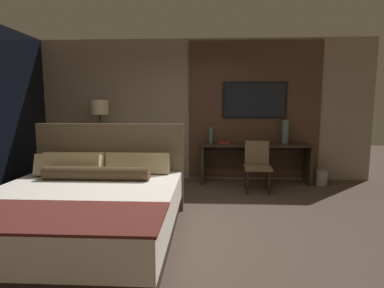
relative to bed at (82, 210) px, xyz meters
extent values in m
plane|color=#4C3D33|center=(1.03, 0.33, -0.34)|extent=(16.00, 16.00, 0.00)
cube|color=gray|center=(1.03, 2.93, 1.06)|extent=(7.20, 0.06, 2.80)
cube|color=#4C3323|center=(2.31, 2.89, 1.06)|extent=(2.59, 0.03, 2.70)
cube|color=#33281E|center=(0.01, -0.12, -0.23)|extent=(1.98, 2.08, 0.22)
cube|color=silver|center=(0.01, -0.12, 0.05)|extent=(2.05, 2.14, 0.35)
cube|color=#56231E|center=(0.01, -0.82, 0.24)|extent=(2.07, 0.75, 0.02)
cube|color=brown|center=(0.01, 0.99, 0.28)|extent=(2.09, 0.08, 1.24)
cube|color=tan|center=(-0.43, 0.85, 0.37)|extent=(0.86, 0.23, 0.31)
cube|color=tan|center=(0.44, 0.85, 0.37)|extent=(0.86, 0.23, 0.31)
cube|color=tan|center=(-0.43, 0.64, 0.37)|extent=(0.86, 0.25, 0.32)
cylinder|color=#4C3823|center=(0.01, 0.44, 0.32)|extent=(1.33, 0.17, 0.17)
cube|color=#2D2319|center=(2.31, 2.62, 0.40)|extent=(2.09, 0.49, 0.03)
cube|color=#2D2319|center=(1.30, 2.62, 0.02)|extent=(0.06, 0.44, 0.73)
cube|color=#2D2319|center=(3.33, 2.62, 0.02)|extent=(0.06, 0.44, 0.73)
cube|color=#2D2319|center=(2.31, 2.84, 0.09)|extent=(1.97, 0.02, 0.36)
cube|color=black|center=(2.31, 2.85, 1.26)|extent=(1.25, 0.04, 0.70)
cube|color=black|center=(2.31, 2.83, 1.26)|extent=(1.17, 0.01, 0.65)
cube|color=brown|center=(2.26, 1.97, 0.09)|extent=(0.47, 0.45, 0.05)
cube|color=brown|center=(2.27, 2.15, 0.32)|extent=(0.42, 0.13, 0.42)
cylinder|color=black|center=(2.07, 1.80, -0.14)|extent=(0.04, 0.04, 0.41)
cylinder|color=black|center=(2.43, 1.79, -0.14)|extent=(0.04, 0.04, 0.41)
cylinder|color=black|center=(2.09, 2.15, -0.14)|extent=(0.04, 0.04, 0.41)
cylinder|color=black|center=(2.45, 2.13, -0.14)|extent=(0.04, 0.04, 0.41)
cube|color=olive|center=(-0.99, 1.86, -0.14)|extent=(0.79, 0.64, 0.41)
cube|color=olive|center=(-1.30, 1.87, 0.25)|extent=(0.22, 0.62, 0.38)
cube|color=olive|center=(-1.00, 1.51, -0.07)|extent=(0.77, 0.13, 0.55)
cube|color=olive|center=(-0.98, 2.22, -0.07)|extent=(0.77, 0.13, 0.55)
cylinder|color=#282623|center=(-0.68, 2.55, -0.33)|extent=(0.28, 0.28, 0.03)
cylinder|color=#332D28|center=(-0.68, 2.55, 0.34)|extent=(0.03, 0.03, 1.36)
cylinder|color=beige|center=(-0.68, 2.55, 1.12)|extent=(0.34, 0.34, 0.28)
cylinder|color=#4C706B|center=(2.90, 2.71, 0.65)|extent=(0.13, 0.13, 0.45)
cylinder|color=#4C706B|center=(1.46, 2.70, 0.58)|extent=(0.07, 0.07, 0.31)
cube|color=maroon|center=(1.70, 2.64, 0.44)|extent=(0.25, 0.20, 0.03)
cylinder|color=gray|center=(3.55, 2.50, -0.20)|extent=(0.22, 0.22, 0.28)
camera|label=1|loc=(1.38, -3.14, 1.15)|focal=28.00mm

